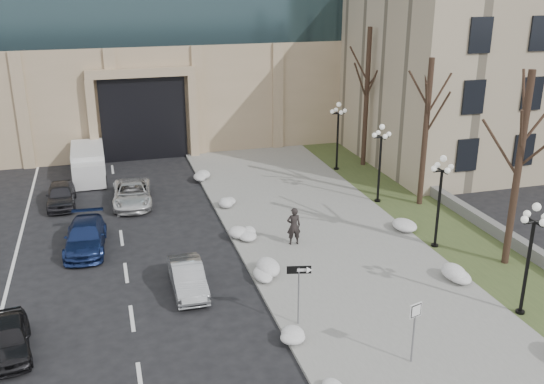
{
  "coord_description": "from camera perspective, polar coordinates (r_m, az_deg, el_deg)",
  "views": [
    {
      "loc": [
        -6.93,
        -11.38,
        12.73
      ],
      "look_at": [
        0.15,
        13.22,
        3.5
      ],
      "focal_mm": 40.0,
      "sensor_mm": 36.0,
      "label": 1
    }
  ],
  "objects": [
    {
      "name": "car_d",
      "position": [
        36.28,
        -13.02,
        -0.14
      ],
      "size": [
        2.45,
        4.82,
        1.31
      ],
      "primitive_type": "imported",
      "rotation": [
        0.0,
        0.0,
        -0.06
      ],
      "color": "silver",
      "rests_on": "ground"
    },
    {
      "name": "stone_wall",
      "position": [
        35.51,
        17.39,
        -1.52
      ],
      "size": [
        0.5,
        30.0,
        0.7
      ],
      "primitive_type": "cube",
      "color": "slate",
      "rests_on": "ground"
    },
    {
      "name": "tree_far",
      "position": [
        41.76,
        8.97,
        10.53
      ],
      "size": [
        3.2,
        3.2,
        9.5
      ],
      "color": "black",
      "rests_on": "ground"
    },
    {
      "name": "grass_strip",
      "position": [
        33.04,
        16.28,
        -3.58
      ],
      "size": [
        4.0,
        40.0,
        0.1
      ],
      "primitive_type": "cube",
      "color": "#3C4C26",
      "rests_on": "ground"
    },
    {
      "name": "snow_clump_d",
      "position": [
        26.83,
        -0.85,
        -7.77
      ],
      "size": [
        1.1,
        1.6,
        0.36
      ],
      "primitive_type": "ellipsoid",
      "color": "white",
      "rests_on": "sidewalk"
    },
    {
      "name": "car_e",
      "position": [
        37.19,
        -19.24,
        -0.25
      ],
      "size": [
        1.6,
        3.91,
        1.33
      ],
      "primitive_type": "imported",
      "rotation": [
        0.0,
        0.0,
        0.01
      ],
      "color": "#2C2B30",
      "rests_on": "ground"
    },
    {
      "name": "curb",
      "position": [
        28.97,
        -2.64,
        -6.1
      ],
      "size": [
        0.3,
        40.0,
        0.14
      ],
      "primitive_type": "cube",
      "color": "gray",
      "rests_on": "ground"
    },
    {
      "name": "snow_clump_f",
      "position": [
        34.9,
        -4.21,
        -1.09
      ],
      "size": [
        1.1,
        1.6,
        0.36
      ],
      "primitive_type": "ellipsoid",
      "color": "white",
      "rests_on": "sidewalk"
    },
    {
      "name": "tree_near",
      "position": [
        28.43,
        22.46,
        4.26
      ],
      "size": [
        3.2,
        3.2,
        9.0
      ],
      "color": "black",
      "rests_on": "ground"
    },
    {
      "name": "lamppost_a",
      "position": [
        25.04,
        23.17,
        -4.56
      ],
      "size": [
        1.18,
        1.18,
        4.76
      ],
      "color": "black",
      "rests_on": "ground"
    },
    {
      "name": "lamppost_c",
      "position": [
        35.33,
        10.17,
        3.65
      ],
      "size": [
        1.18,
        1.18,
        4.76
      ],
      "color": "black",
      "rests_on": "ground"
    },
    {
      "name": "keep_sign",
      "position": [
        21.36,
        13.29,
        -11.66
      ],
      "size": [
        0.5,
        0.19,
        2.4
      ],
      "rotation": [
        0.0,
        0.0,
        0.29
      ],
      "color": "slate",
      "rests_on": "ground"
    },
    {
      "name": "lamppost_d",
      "position": [
        41.05,
        6.23,
        6.11
      ],
      "size": [
        1.18,
        1.18,
        4.76
      ],
      "color": "black",
      "rests_on": "ground"
    },
    {
      "name": "snow_clump_e",
      "position": [
        30.53,
        -2.62,
        -4.22
      ],
      "size": [
        1.1,
        1.6,
        0.36
      ],
      "primitive_type": "ellipsoid",
      "color": "white",
      "rests_on": "sidewalk"
    },
    {
      "name": "snow_clump_j",
      "position": [
        32.42,
        12.44,
        -3.21
      ],
      "size": [
        1.1,
        1.6,
        0.36
      ],
      "primitive_type": "ellipsoid",
      "color": "white",
      "rests_on": "sidewalk"
    },
    {
      "name": "box_truck",
      "position": [
        41.85,
        -16.89,
        2.55
      ],
      "size": [
        2.16,
        5.95,
        1.88
      ],
      "rotation": [
        0.0,
        0.0,
        0.01
      ],
      "color": "silver",
      "rests_on": "ground"
    },
    {
      "name": "car_b",
      "position": [
        26.13,
        -7.93,
        -7.99
      ],
      "size": [
        1.33,
        3.78,
        1.24
      ],
      "primitive_type": "imported",
      "rotation": [
        0.0,
        0.0,
        -0.0
      ],
      "color": "#9CA0A4",
      "rests_on": "ground"
    },
    {
      "name": "sidewalk",
      "position": [
        30.22,
        5.72,
        -5.06
      ],
      "size": [
        9.0,
        40.0,
        0.12
      ],
      "primitive_type": "cube",
      "color": "gray",
      "rests_on": "ground"
    },
    {
      "name": "lamppost_b",
      "position": [
        29.92,
        15.56,
        0.25
      ],
      "size": [
        1.18,
        1.18,
        4.76
      ],
      "color": "black",
      "rests_on": "ground"
    },
    {
      "name": "snow_clump_i",
      "position": [
        28.24,
        16.81,
        -7.21
      ],
      "size": [
        1.1,
        1.6,
        0.36
      ],
      "primitive_type": "ellipsoid",
      "color": "white",
      "rests_on": "sidewalk"
    },
    {
      "name": "car_a",
      "position": [
        23.9,
        -23.56,
        -12.5
      ],
      "size": [
        1.86,
        3.73,
        1.22
      ],
      "primitive_type": "imported",
      "rotation": [
        0.0,
        0.0,
        0.12
      ],
      "color": "black",
      "rests_on": "ground"
    },
    {
      "name": "tree_mid",
      "position": [
        34.92,
        14.41,
        7.27
      ],
      "size": [
        3.2,
        3.2,
        8.5
      ],
      "color": "black",
      "rests_on": "ground"
    },
    {
      "name": "classical_building",
      "position": [
        49.31,
        20.43,
        10.77
      ],
      "size": [
        22.0,
        18.12,
        12.0
      ],
      "color": "tan",
      "rests_on": "ground"
    },
    {
      "name": "one_way_sign",
      "position": [
        22.76,
        2.94,
        -7.99
      ],
      "size": [
        0.95,
        0.39,
        2.57
      ],
      "rotation": [
        0.0,
        0.0,
        -0.23
      ],
      "color": "slate",
      "rests_on": "ground"
    },
    {
      "name": "snow_clump_g",
      "position": [
        39.45,
        -6.28,
        1.34
      ],
      "size": [
        1.1,
        1.6,
        0.36
      ],
      "primitive_type": "ellipsoid",
      "color": "white",
      "rests_on": "sidewalk"
    },
    {
      "name": "pedestrian",
      "position": [
        29.78,
        2.06,
        -3.22
      ],
      "size": [
        0.74,
        0.52,
        1.92
      ],
      "primitive_type": "imported",
      "rotation": [
        0.0,
        0.0,
        3.05
      ],
      "color": "black",
      "rests_on": "sidewalk"
    },
    {
      "name": "snow_clump_c",
      "position": [
        22.75,
        2.62,
        -13.31
      ],
      "size": [
        1.1,
        1.6,
        0.36
      ],
      "primitive_type": "ellipsoid",
      "color": "white",
      "rests_on": "sidewalk"
    },
    {
      "name": "car_c",
      "position": [
        30.96,
        -17.15,
        -4.05
      ],
      "size": [
        2.19,
        4.71,
        1.33
      ],
      "primitive_type": "imported",
      "rotation": [
        0.0,
        0.0,
        -0.07
      ],
      "color": "navy",
      "rests_on": "ground"
    }
  ]
}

